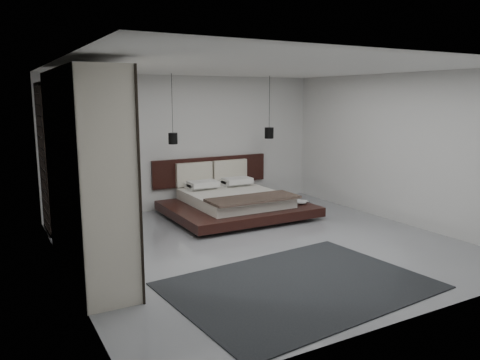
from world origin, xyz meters
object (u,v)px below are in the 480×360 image
rug (299,285)px  pendant_right (269,133)px  pendant_left (173,138)px  lattice_screen (43,159)px  bed (233,201)px  wardrobe (85,174)px

rug → pendant_right: bearing=62.5°
pendant_left → pendant_right: bearing=0.0°
lattice_screen → pendant_right: (4.55, -0.12, 0.29)m
pendant_left → rug: size_ratio=0.42×
pendant_left → rug: pendant_left is taller
lattice_screen → pendant_left: pendant_left is taller
pendant_left → pendant_right: (2.21, 0.00, 0.02)m
pendant_left → rug: (0.11, -4.03, -1.56)m
bed → pendant_left: size_ratio=2.00×
lattice_screen → rug: size_ratio=0.82×
bed → pendant_right: (1.10, 0.41, 1.31)m
lattice_screen → wardrobe: bearing=-83.9°
pendant_left → rug: 4.32m
lattice_screen → pendant_right: 4.56m
pendant_right → lattice_screen: bearing=178.4°
pendant_right → wardrobe: pendant_right is taller
lattice_screen → pendant_right: size_ratio=1.96×
bed → rug: bearing=-105.4°
pendant_right → wardrobe: bearing=-152.8°
lattice_screen → bed: size_ratio=0.97×
lattice_screen → pendant_left: (2.34, -0.12, 0.27)m
lattice_screen → pendant_left: bearing=-3.0°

